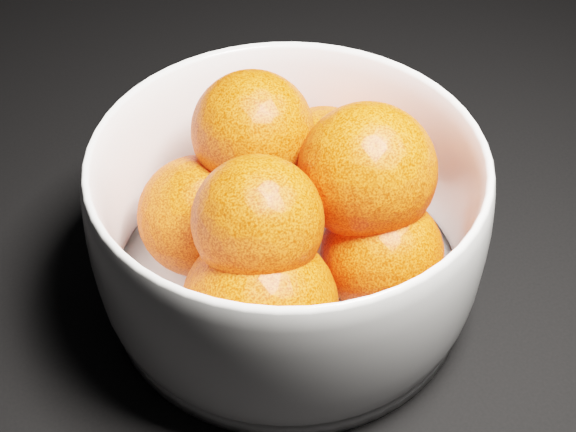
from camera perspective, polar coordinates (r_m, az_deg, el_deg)
name	(u,v)px	position (r m, az deg, el deg)	size (l,w,h in m)	color
bowl	(288,223)	(0.49, 0.00, -0.49)	(0.24, 0.24, 0.12)	white
orange_pile	(291,213)	(0.48, 0.23, 0.23)	(0.17, 0.19, 0.13)	#EF400C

